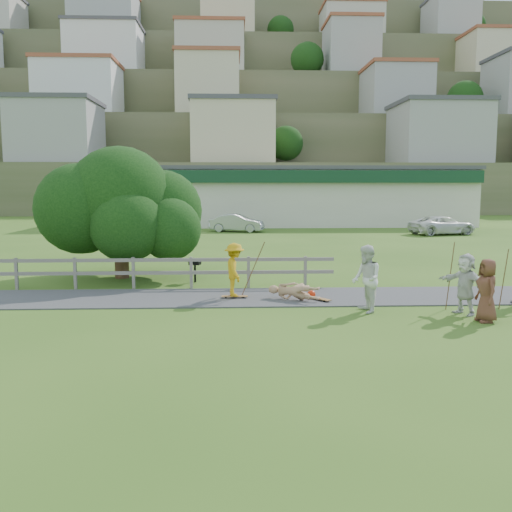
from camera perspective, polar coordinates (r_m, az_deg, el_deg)
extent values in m
plane|color=#385E1B|center=(16.81, -0.41, -5.22)|extent=(260.00, 260.00, 0.00)
cube|color=#3A3A3C|center=(18.27, -0.58, -4.15)|extent=(34.00, 3.00, 0.04)
cube|color=#615D55|center=(21.28, -22.84, -1.65)|extent=(0.10, 0.10, 1.10)
cube|color=#615D55|center=(20.67, -17.64, -1.67)|extent=(0.10, 0.10, 1.10)
cube|color=#615D55|center=(20.23, -12.16, -1.67)|extent=(0.10, 0.10, 1.10)
cube|color=#615D55|center=(19.99, -6.50, -1.66)|extent=(0.10, 0.10, 1.10)
cube|color=#615D55|center=(19.95, -0.76, -1.63)|extent=(0.10, 0.10, 1.10)
cube|color=#615D55|center=(20.11, 4.95, -1.59)|extent=(0.10, 0.10, 1.10)
cube|color=#615D55|center=(20.26, -13.59, -0.41)|extent=(15.00, 0.08, 0.12)
cube|color=#615D55|center=(20.32, -13.55, -1.67)|extent=(15.00, 0.08, 0.12)
cube|color=beige|center=(51.62, 2.64, 5.88)|extent=(32.00, 10.00, 4.80)
cube|color=#153A23|center=(46.44, 3.22, 7.94)|extent=(32.00, 0.60, 1.00)
cube|color=#47474B|center=(51.63, 2.65, 8.71)|extent=(32.50, 10.50, 0.30)
cube|color=#465230|center=(71.41, -2.02, 6.74)|extent=(220.00, 14.00, 6.00)
cube|color=#BCB7A5|center=(71.65, -2.04, 11.95)|extent=(10.00, 9.00, 7.00)
cube|color=#47474B|center=(72.05, -2.06, 14.92)|extent=(10.40, 9.40, 0.50)
cube|color=#465230|center=(84.46, -2.10, 9.20)|extent=(220.00, 14.00, 13.00)
cube|color=#BCB7A5|center=(85.38, -2.14, 15.92)|extent=(10.00, 9.00, 7.00)
cube|color=#47474B|center=(86.03, -2.15, 18.39)|extent=(10.40, 9.40, 0.50)
cube|color=#465230|center=(97.65, -2.17, 11.28)|extent=(220.00, 14.00, 21.00)
cube|color=#BCB7A5|center=(99.62, -2.21, 19.34)|extent=(10.00, 9.00, 7.00)
cube|color=#47474B|center=(100.47, -2.22, 21.43)|extent=(10.40, 9.40, 0.50)
cube|color=#465230|center=(110.99, -2.22, 13.13)|extent=(220.00, 14.00, 30.00)
cube|color=#BCB7A5|center=(114.37, -2.27, 22.39)|extent=(10.00, 9.00, 7.00)
cube|color=#47474B|center=(115.41, -2.28, 24.18)|extent=(10.40, 9.40, 0.50)
cube|color=#465230|center=(125.48, -2.26, 14.74)|extent=(220.00, 14.00, 40.00)
imported|color=gold|center=(17.95, -2.16, -1.69)|extent=(0.78, 1.17, 1.69)
imported|color=tan|center=(17.78, 3.81, -3.56)|extent=(1.18, 1.62, 0.60)
imported|color=silver|center=(16.36, 10.97, -2.27)|extent=(0.80, 0.99, 1.92)
imported|color=brown|center=(16.19, 22.09, -3.21)|extent=(0.56, 0.84, 1.68)
imported|color=silver|center=(16.90, 20.20, -2.63)|extent=(1.17, 1.66, 1.72)
imported|color=#9EA2A6|center=(43.19, -1.94, 3.32)|extent=(4.30, 2.34, 1.35)
imported|color=silver|center=(42.94, 18.15, 2.93)|extent=(5.16, 3.34, 1.32)
sphere|color=red|center=(18.23, 5.56, -3.85)|extent=(0.27, 0.27, 0.27)
cylinder|color=brown|center=(18.34, -0.30, -1.11)|extent=(0.03, 0.03, 1.93)
cylinder|color=brown|center=(17.38, 18.84, -1.89)|extent=(0.03, 0.03, 1.97)
cylinder|color=brown|center=(17.97, 23.53, -2.14)|extent=(0.03, 0.03, 1.77)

